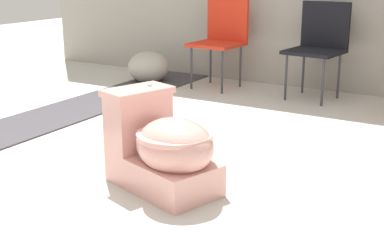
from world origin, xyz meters
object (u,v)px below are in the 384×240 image
folding_chair_left (222,34)px  boulder_near (149,67)px  toilet (163,149)px  folding_chair_middle (320,40)px

folding_chair_left → boulder_near: 0.83m
toilet → boulder_near: toilet is taller
folding_chair_left → folding_chair_middle: bearing=95.6°
toilet → folding_chair_left: (-0.89, 2.37, 0.29)m
toilet → folding_chair_middle: folding_chair_middle is taller
folding_chair_middle → boulder_near: (-1.66, -0.24, -0.36)m
boulder_near → folding_chair_middle: bearing=8.2°
toilet → boulder_near: bearing=144.8°
boulder_near → folding_chair_left: bearing=16.4°
toilet → folding_chair_middle: (0.05, 2.40, 0.29)m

